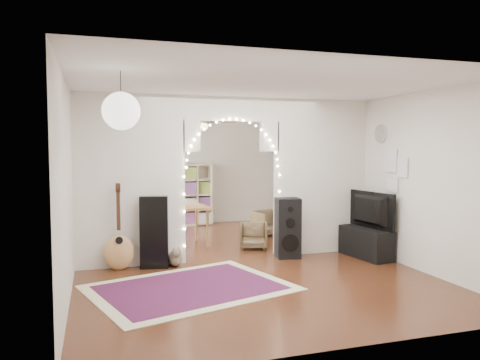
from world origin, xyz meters
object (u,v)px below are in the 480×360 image
object	(u,v)px
acoustic_guitar	(119,238)
bookcase	(182,195)
media_console	(366,243)
dining_chair_left	(253,236)
dining_chair_right	(269,223)
dining_table	(175,210)
floor_speaker	(288,228)

from	to	relation	value
acoustic_guitar	bookcase	size ratio (longest dim) A/B	0.77
acoustic_guitar	media_console	xyz separation A→B (m)	(4.05, -0.39, -0.24)
dining_chair_left	dining_chair_right	size ratio (longest dim) A/B	0.89
acoustic_guitar	dining_table	size ratio (longest dim) A/B	0.87
floor_speaker	dining_chair_left	bearing A→B (deg)	119.01
media_console	dining_chair_right	xyz separation A→B (m)	(-0.87, 2.38, 0.01)
acoustic_guitar	dining_chair_right	xyz separation A→B (m)	(3.18, 1.99, -0.23)
media_console	dining_table	bearing A→B (deg)	140.08
dining_table	dining_chair_right	xyz separation A→B (m)	(2.07, 0.52, -0.42)
dining_chair_left	acoustic_guitar	bearing A→B (deg)	-141.93
dining_chair_left	bookcase	bearing A→B (deg)	124.60
acoustic_guitar	media_console	world-z (taller)	acoustic_guitar
dining_table	media_console	bearing A→B (deg)	-39.38
media_console	bookcase	xyz separation A→B (m)	(-2.41, 4.14, 0.49)
bookcase	floor_speaker	bearing A→B (deg)	-81.52
dining_chair_right	dining_chair_left	bearing A→B (deg)	-135.95
floor_speaker	dining_chair_right	xyz separation A→B (m)	(0.41, 1.99, -0.24)
bookcase	dining_chair_left	bearing A→B (deg)	-82.70
bookcase	dining_chair_right	bearing A→B (deg)	-57.15
floor_speaker	media_console	xyz separation A→B (m)	(1.28, -0.39, -0.25)
floor_speaker	dining_chair_left	xyz separation A→B (m)	(-0.32, 0.85, -0.27)
bookcase	dining_table	size ratio (longest dim) A/B	1.14
acoustic_guitar	dining_chair_left	bearing A→B (deg)	33.82
acoustic_guitar	floor_speaker	xyz separation A→B (m)	(2.77, -0.00, 0.01)
media_console	dining_chair_left	size ratio (longest dim) A/B	1.93
floor_speaker	bookcase	bearing A→B (deg)	115.13
dining_table	dining_chair_left	world-z (taller)	dining_table
bookcase	dining_table	bearing A→B (deg)	-111.42
bookcase	dining_table	distance (m)	2.35
bookcase	media_console	bearing A→B (deg)	-68.14
dining_table	dining_chair_left	xyz separation A→B (m)	(1.34, -0.62, -0.45)
bookcase	dining_chair_right	xyz separation A→B (m)	(1.54, -1.76, -0.47)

